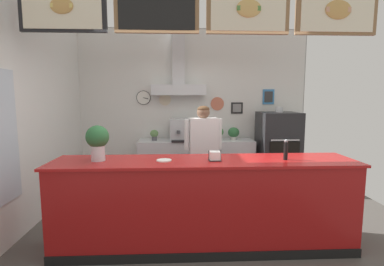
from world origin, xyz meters
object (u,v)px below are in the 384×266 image
Objects in this scene: potted_rosemary at (154,134)px; condiment_plate at (164,160)px; pizza_oven at (278,150)px; shop_worker at (203,152)px; basil_vase at (98,141)px; espresso_machine at (184,130)px; potted_basil at (234,133)px; potted_sage at (218,133)px; pepper_grinder at (286,150)px; napkin_holder at (215,156)px.

potted_rosemary is 1.23× the size of condiment_plate.
pizza_oven is 3.04m from condiment_plate.
potted_rosemary is at bearing -57.91° from shop_worker.
basil_vase reaches higher than potted_rosemary.
pizza_oven is 3.58m from basil_vase.
espresso_machine is 0.98m from potted_basil.
shop_worker is (-1.52, -0.89, 0.13)m from pizza_oven.
pizza_oven is at bearing 46.94° from condiment_plate.
potted_sage is 1.07× the size of pepper_grinder.
potted_rosemary is 1.24m from potted_sage.
basil_vase reaches higher than espresso_machine.
espresso_machine is at bearing -179.28° from potted_sage.
shop_worker is 4.03× the size of basil_vase.
potted_sage is 2.85m from basil_vase.
pizza_oven is at bearing 72.62° from pepper_grinder.
potted_sage reaches higher than potted_basil.
potted_rosemary is at bearing -178.38° from potted_basil.
basil_vase is at bearing -100.55° from potted_rosemary.
espresso_machine is (-1.80, 0.13, 0.38)m from pizza_oven.
shop_worker is 1.35m from potted_rosemary.
pizza_oven is 2.36m from pepper_grinder.
espresso_machine is at bearing 175.88° from pizza_oven.
espresso_machine is 2.60m from pepper_grinder.
potted_sage is (0.67, 0.01, -0.06)m from espresso_machine.
shop_worker is 1.44m from condiment_plate.
basil_vase is 1.31m from napkin_holder.
shop_worker is 1.34m from napkin_holder.
shop_worker is at bearing -50.34° from potted_rosemary.
condiment_plate is (-0.93, -2.35, -0.01)m from potted_sage.
espresso_machine is 2.05× the size of potted_sage.
condiment_plate is at bearing -117.43° from potted_basil.
espresso_machine reaches higher than condiment_plate.
basil_vase is 2.78× the size of napkin_holder.
espresso_machine reaches higher than potted_rosemary.
basil_vase is at bearing -113.45° from espresso_machine.
pizza_oven reaches higher than potted_sage.
basil_vase is at bearing 177.99° from napkin_holder.
basil_vase reaches higher than napkin_holder.
napkin_holder is at bearing 179.54° from pepper_grinder.
napkin_holder is at bearing -124.10° from pizza_oven.
condiment_plate is (-0.55, -1.32, 0.17)m from shop_worker.
potted_sage reaches higher than potted_rosemary.
potted_sage is (-1.13, 0.14, 0.32)m from pizza_oven.
pepper_grinder is at bearing -54.61° from potted_rosemary.
espresso_machine reaches higher than napkin_holder.
pepper_grinder is (-0.70, -2.22, 0.42)m from pizza_oven.
pizza_oven is at bearing -6.97° from potted_sage.
espresso_machine is at bearing -177.02° from potted_basil.
condiment_plate is (-1.37, 0.01, -0.11)m from pepper_grinder.
potted_rosemary is at bearing 176.69° from pizza_oven.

